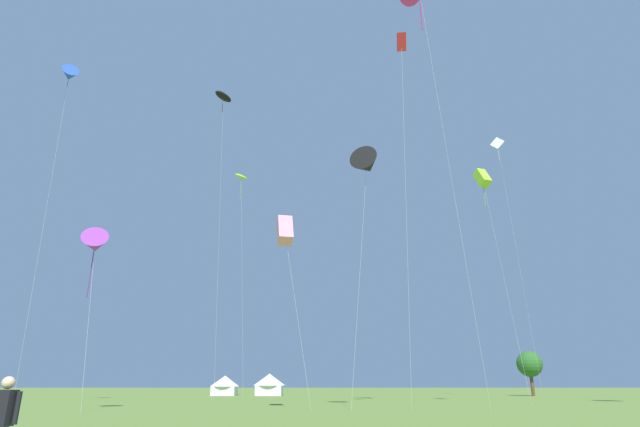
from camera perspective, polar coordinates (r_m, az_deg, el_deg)
The scene contains 12 objects.
kite_purple_delta at distance 36.26m, azimuth -24.33°, elevation -3.23°, with size 2.62×3.03×11.47m.
kite_blue_delta at distance 53.55m, azimuth -26.74°, elevation 13.97°, with size 2.22×2.24×29.83m.
kite_white_diamond at distance 72.64m, azimuth 19.89°, elevation 6.85°, with size 2.04×1.44×33.88m.
kite_pink_box at distance 34.39m, azimuth -3.97°, elevation -1.98°, with size 2.60×2.17×12.71m.
kite_black_delta at distance 38.37m, azimuth 5.47°, elevation 5.63°, with size 3.12×3.62×18.75m.
kite_lime_box at distance 48.59m, azimuth 18.22°, elevation 3.86°, with size 1.99×2.30×20.64m.
kite_red_box at distance 43.33m, azimuth 9.42°, elevation 18.71°, with size 1.50×2.02×28.80m.
kite_black_parafoil at distance 59.83m, azimuth -10.95°, elevation 12.94°, with size 2.50×2.66×33.42m.
kite_lime_parafoil at distance 65.91m, azimuth -8.94°, elevation 4.07°, with size 2.74×2.12×27.62m.
festival_tent_center at distance 73.79m, azimuth -10.78°, elevation -18.72°, with size 4.02×4.02×2.61m.
festival_tent_left at distance 72.94m, azimuth -5.73°, elevation -18.83°, with size 4.43×4.43×2.88m.
tree_distant_right at distance 76.17m, azimuth 23.00°, elevation -15.63°, with size 3.39×3.39×5.80m.
Camera 1 is at (0.06, -4.51, 1.61)m, focal length 27.89 mm.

